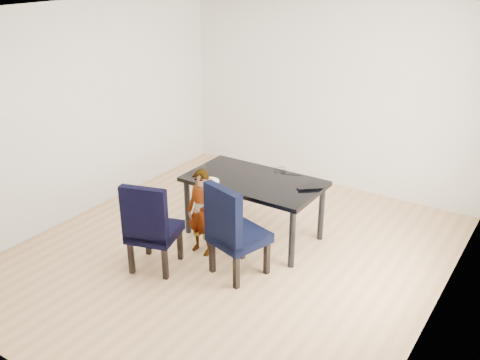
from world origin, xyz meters
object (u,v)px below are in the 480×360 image
Objects in this scene: dining_table at (254,208)px; chair_left at (154,224)px; chair_right at (239,229)px; laptop at (311,185)px; plate at (209,181)px; child at (201,212)px.

dining_table is 1.29m from chair_left.
chair_right reaches higher than dining_table.
dining_table is at bearing -25.06° from laptop.
chair_right is at bearing -68.57° from dining_table.
chair_left is at bearing 8.20° from laptop.
plate is at bearing 165.13° from chair_right.
dining_table is 0.85m from chair_right.
chair_right reaches higher than plate.
chair_right is 0.86m from plate.
laptop reaches higher than dining_table.
plate is at bearing 111.74° from child.
chair_left is at bearing -99.31° from plate.
chair_right is 3.18× the size of laptop.
laptop is at bearing 86.72° from chair_right.
chair_right is 1.05m from laptop.
chair_left is 0.93m from chair_right.
child is at bearing -175.72° from chair_right.
chair_right is (0.84, 0.39, 0.01)m from chair_left.
chair_right is at bearing 29.76° from laptop.
dining_table is at bearing 127.89° from chair_right.
chair_right reaches higher than chair_left.
child reaches higher than laptop.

